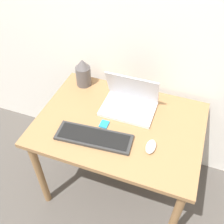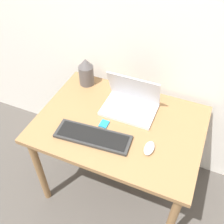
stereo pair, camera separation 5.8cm
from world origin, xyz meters
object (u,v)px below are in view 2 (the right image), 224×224
keyboard (93,136)px  mp3_player (104,124)px  mouse (149,148)px  vase (86,72)px  laptop (131,102)px

keyboard → mp3_player: (0.02, 0.12, -0.01)m
mouse → vase: bearing=145.8°
laptop → vase: laptop is taller
laptop → keyboard: size_ratio=0.74×
keyboard → mp3_player: 0.13m
mouse → mp3_player: 0.33m
keyboard → mouse: 0.34m
vase → keyboard: bearing=-59.3°
laptop → mp3_player: bearing=-116.1°
keyboard → mouse: bearing=7.5°
laptop → mouse: (0.22, -0.29, -0.04)m
laptop → mp3_player: size_ratio=5.60×
mouse → vase: (-0.61, 0.41, 0.09)m
mouse → mp3_player: mouse is taller
mp3_player → mouse: bearing=-14.1°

